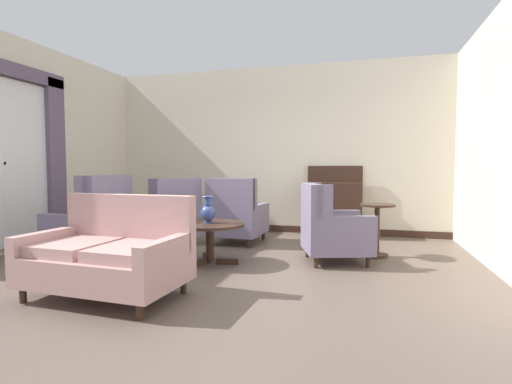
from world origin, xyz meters
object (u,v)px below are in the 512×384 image
at_px(settee, 110,255).
at_px(armchair_far_left, 94,223).
at_px(coffee_table, 210,231).
at_px(armchair_beside_settee, 169,217).
at_px(porcelain_vase, 208,212).
at_px(armchair_near_window, 330,228).
at_px(armchair_back_corner, 237,216).
at_px(side_table, 377,225).
at_px(sideboard, 334,206).

relative_size(settee, armchair_far_left, 1.32).
distance_m(coffee_table, settee, 1.46).
bearing_deg(armchair_beside_settee, porcelain_vase, 80.47).
relative_size(armchair_near_window, armchair_back_corner, 0.96).
distance_m(settee, side_table, 3.39).
bearing_deg(side_table, armchair_back_corner, 170.05).
xyz_separation_m(porcelain_vase, armchair_beside_settee, (-0.98, 0.84, -0.21)).
distance_m(porcelain_vase, settee, 1.47).
xyz_separation_m(settee, armchair_far_left, (-1.20, 1.31, 0.06)).
distance_m(coffee_table, armchair_back_corner, 1.33).
distance_m(armchair_near_window, side_table, 0.75).
height_order(settee, armchair_far_left, armchair_far_left).
height_order(armchair_far_left, sideboard, sideboard).
distance_m(armchair_far_left, side_table, 3.80).
bearing_deg(armchair_beside_settee, side_table, 123.37).
bearing_deg(armchair_near_window, armchair_far_left, 82.15).
xyz_separation_m(armchair_beside_settee, side_table, (3.02, 0.13, -0.02)).
bearing_deg(armchair_beside_settee, coffee_table, 81.24).
xyz_separation_m(coffee_table, side_table, (2.02, 0.96, 0.01)).
bearing_deg(side_table, armchair_far_left, -164.13).
distance_m(coffee_table, sideboard, 2.72).
bearing_deg(armchair_far_left, armchair_beside_settee, 145.27).
height_order(settee, armchair_beside_settee, armchair_beside_settee).
height_order(coffee_table, armchair_beside_settee, armchair_beside_settee).
bearing_deg(armchair_far_left, porcelain_vase, 92.51).
relative_size(porcelain_vase, armchair_near_window, 0.34).
bearing_deg(side_table, coffee_table, -154.57).
xyz_separation_m(coffee_table, sideboard, (1.34, 2.36, 0.12)).
xyz_separation_m(coffee_table, porcelain_vase, (-0.02, -0.01, 0.24)).
distance_m(armchair_beside_settee, side_table, 3.03).
relative_size(armchair_far_left, side_table, 1.54).
distance_m(porcelain_vase, armchair_back_corner, 1.36).
bearing_deg(armchair_near_window, settee, 116.86).
height_order(armchair_back_corner, sideboard, sideboard).
xyz_separation_m(armchair_near_window, armchair_back_corner, (-1.53, 0.85, -0.00)).
height_order(porcelain_vase, armchair_near_window, armchair_near_window).
xyz_separation_m(armchair_back_corner, armchair_beside_settee, (-0.91, -0.50, 0.01)).
height_order(armchair_beside_settee, sideboard, sideboard).
relative_size(settee, armchair_back_corner, 1.40).
bearing_deg(settee, sideboard, 67.61).
height_order(porcelain_vase, sideboard, sideboard).
xyz_separation_m(armchair_back_corner, side_table, (2.11, -0.37, -0.01)).
bearing_deg(settee, porcelain_vase, 76.34).
bearing_deg(coffee_table, side_table, 25.43).
relative_size(coffee_table, side_table, 1.21).
distance_m(settee, sideboard, 4.15).
distance_m(armchair_near_window, armchair_far_left, 3.12).
bearing_deg(armchair_far_left, coffee_table, 92.74).
height_order(settee, armchair_near_window, armchair_near_window).
height_order(coffee_table, side_table, side_table).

